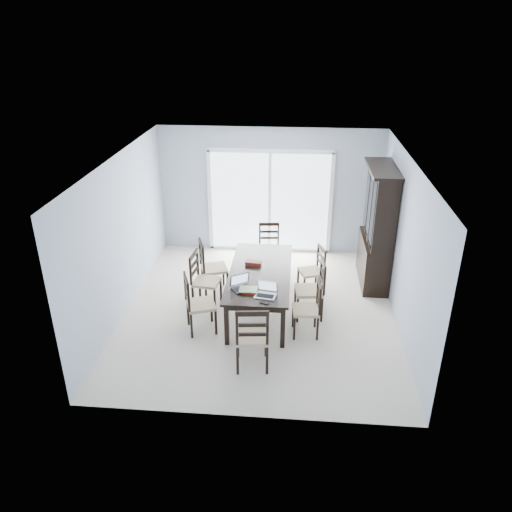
% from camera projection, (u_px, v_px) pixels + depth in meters
% --- Properties ---
extents(floor, '(5.00, 5.00, 0.00)m').
position_uv_depth(floor, '(260.00, 311.00, 8.47)').
color(floor, beige).
rests_on(floor, ground).
extents(ceiling, '(5.00, 5.00, 0.00)m').
position_uv_depth(ceiling, '(261.00, 160.00, 7.35)').
color(ceiling, white).
rests_on(ceiling, back_wall).
extents(back_wall, '(4.50, 0.02, 2.60)m').
position_uv_depth(back_wall, '(270.00, 191.00, 10.16)').
color(back_wall, '#99A6B7').
rests_on(back_wall, floor).
extents(wall_left, '(0.02, 5.00, 2.60)m').
position_uv_depth(wall_left, '(122.00, 236.00, 8.09)').
color(wall_left, '#99A6B7').
rests_on(wall_left, floor).
extents(wall_right, '(0.02, 5.00, 2.60)m').
position_uv_depth(wall_right, '(404.00, 246.00, 7.74)').
color(wall_right, '#99A6B7').
rests_on(wall_right, floor).
extents(balcony, '(4.50, 2.00, 0.10)m').
position_uv_depth(balcony, '(272.00, 233.00, 11.64)').
color(balcony, gray).
rests_on(balcony, ground).
extents(railing, '(4.50, 0.06, 1.10)m').
position_uv_depth(railing, '(274.00, 195.00, 12.28)').
color(railing, '#99999E').
rests_on(railing, balcony).
extents(dining_table, '(1.00, 2.20, 0.75)m').
position_uv_depth(dining_table, '(260.00, 276.00, 8.18)').
color(dining_table, black).
rests_on(dining_table, floor).
extents(china_hutch, '(0.50, 1.38, 2.20)m').
position_uv_depth(china_hutch, '(377.00, 228.00, 8.98)').
color(china_hutch, black).
rests_on(china_hutch, floor).
extents(sliding_door, '(2.52, 0.05, 2.18)m').
position_uv_depth(sliding_door, '(270.00, 202.00, 10.23)').
color(sliding_door, silver).
rests_on(sliding_door, floor).
extents(chair_left_near, '(0.55, 0.54, 1.12)m').
position_uv_depth(chair_left_near, '(194.00, 298.00, 7.69)').
color(chair_left_near, black).
rests_on(chair_left_near, floor).
extents(chair_left_mid, '(0.48, 0.47, 1.12)m').
position_uv_depth(chair_left_mid, '(201.00, 274.00, 8.40)').
color(chair_left_mid, black).
rests_on(chair_left_mid, floor).
extents(chair_left_far, '(0.56, 0.56, 1.15)m').
position_uv_depth(chair_left_far, '(208.00, 262.00, 8.79)').
color(chair_left_far, black).
rests_on(chair_left_far, floor).
extents(chair_right_near, '(0.43, 0.42, 1.04)m').
position_uv_depth(chair_right_near, '(312.00, 303.00, 7.63)').
color(chair_right_near, black).
rests_on(chair_right_near, floor).
extents(chair_right_mid, '(0.49, 0.48, 1.16)m').
position_uv_depth(chair_right_mid, '(315.00, 283.00, 8.08)').
color(chair_right_mid, black).
rests_on(chair_right_mid, floor).
extents(chair_right_far, '(0.49, 0.49, 1.01)m').
position_uv_depth(chair_right_far, '(316.00, 265.00, 8.84)').
color(chair_right_far, black).
rests_on(chair_right_far, floor).
extents(chair_end_near, '(0.50, 0.51, 1.20)m').
position_uv_depth(chair_end_near, '(252.00, 332.00, 6.79)').
color(chair_end_near, black).
rests_on(chair_end_near, floor).
extents(chair_end_far, '(0.44, 0.45, 1.06)m').
position_uv_depth(chair_end_far, '(269.00, 242.00, 9.70)').
color(chair_end_far, black).
rests_on(chair_end_far, floor).
extents(laptop_dark, '(0.38, 0.35, 0.22)m').
position_uv_depth(laptop_dark, '(243.00, 286.00, 7.59)').
color(laptop_dark, black).
rests_on(laptop_dark, dining_table).
extents(laptop_silver, '(0.34, 0.27, 0.21)m').
position_uv_depth(laptop_silver, '(265.00, 293.00, 7.40)').
color(laptop_silver, '#B3B3B5').
rests_on(laptop_silver, dining_table).
extents(book_stack, '(0.29, 0.22, 0.05)m').
position_uv_depth(book_stack, '(248.00, 290.00, 7.54)').
color(book_stack, maroon).
rests_on(book_stack, dining_table).
extents(cell_phone, '(0.14, 0.10, 0.01)m').
position_uv_depth(cell_phone, '(264.00, 303.00, 7.24)').
color(cell_phone, black).
rests_on(cell_phone, dining_table).
extents(game_box, '(0.27, 0.16, 0.06)m').
position_uv_depth(game_box, '(253.00, 263.00, 8.36)').
color(game_box, '#4F0F13').
rests_on(game_box, dining_table).
extents(hot_tub, '(1.89, 1.73, 0.89)m').
position_uv_depth(hot_tub, '(252.00, 212.00, 11.52)').
color(hot_tub, brown).
rests_on(hot_tub, balcony).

